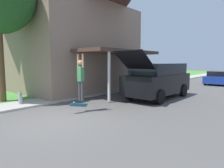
% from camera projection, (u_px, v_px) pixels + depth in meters
% --- Properties ---
extents(ground_plane, '(120.00, 120.00, 0.00)m').
position_uv_depth(ground_plane, '(57.00, 120.00, 7.66)').
color(ground_plane, '#54514F').
extents(lawn, '(10.00, 80.00, 0.08)m').
position_uv_depth(lawn, '(63.00, 87.00, 17.36)').
color(lawn, '#478E38').
rests_on(lawn, ground_plane).
extents(sidewalk, '(1.80, 80.00, 0.10)m').
position_uv_depth(sidewalk, '(99.00, 92.00, 14.51)').
color(sidewalk, '#ADA89E').
rests_on(sidewalk, ground_plane).
extents(house, '(12.48, 9.53, 9.33)m').
position_uv_depth(house, '(63.00, 30.00, 16.66)').
color(house, '#89705B').
rests_on(house, lawn).
extents(suv_parked, '(2.17, 5.92, 2.81)m').
position_uv_depth(suv_parked, '(158.00, 79.00, 12.28)').
color(suv_parked, black).
rests_on(suv_parked, ground_plane).
extents(car_down_street, '(1.97, 4.13, 1.32)m').
position_uv_depth(car_down_street, '(218.00, 78.00, 19.85)').
color(car_down_street, navy).
rests_on(car_down_street, ground_plane).
extents(skateboarder, '(0.41, 0.24, 2.07)m').
position_uv_depth(skateboarder, '(81.00, 77.00, 8.78)').
color(skateboarder, '#38383D').
rests_on(skateboarder, ground_plane).
extents(skateboard, '(0.32, 0.79, 0.33)m').
position_uv_depth(skateboard, '(79.00, 105.00, 8.74)').
color(skateboard, '#236B99').
rests_on(skateboard, ground_plane).
extents(fire_hydrant, '(0.20, 0.20, 0.63)m').
position_uv_depth(fire_hydrant, '(20.00, 98.00, 10.12)').
color(fire_hydrant, '#99999E').
rests_on(fire_hydrant, sidewalk).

